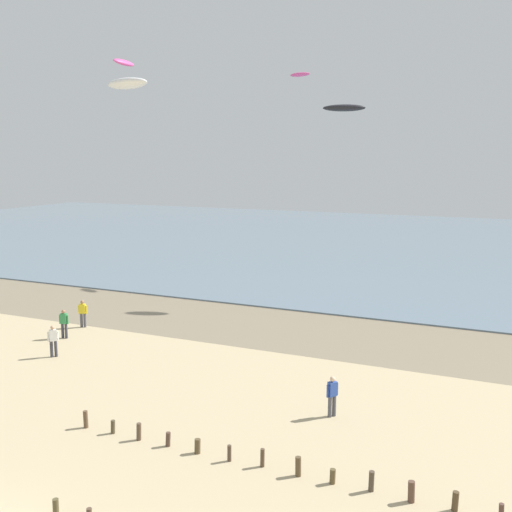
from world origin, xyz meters
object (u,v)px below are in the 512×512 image
person_left_flank (83,313)px  kite_aloft_2 (124,63)px  kite_aloft_0 (300,75)px  person_nearest_camera (64,323)px  person_right_flank (53,340)px  person_far_down_beach (332,395)px  kite_aloft_4 (127,84)px  kite_aloft_3 (344,108)px

person_left_flank → kite_aloft_2: 16.37m
kite_aloft_0 → person_nearest_camera: bearing=90.9°
person_left_flank → person_nearest_camera: bearing=-77.0°
person_right_flank → kite_aloft_2: kite_aloft_2 is taller
person_left_flank → person_far_down_beach: 19.01m
person_nearest_camera → person_right_flank: 3.35m
kite_aloft_0 → kite_aloft_4: kite_aloft_0 is taller
person_nearest_camera → person_far_down_beach: same height
person_far_down_beach → person_left_flank: bearing=160.7°
kite_aloft_2 → kite_aloft_4: kite_aloft_2 is taller
person_far_down_beach → kite_aloft_3: kite_aloft_3 is taller
person_right_flank → kite_aloft_0: size_ratio=0.86×
person_far_down_beach → kite_aloft_4: bearing=154.1°
kite_aloft_4 → person_left_flank: bearing=-148.1°
person_right_flank → kite_aloft_0: (4.50, 25.22, 16.23)m
kite_aloft_2 → person_left_flank: bearing=-1.3°
kite_aloft_4 → person_far_down_beach: bearing=-7.6°
person_nearest_camera → kite_aloft_3: size_ratio=0.57×
kite_aloft_0 → kite_aloft_3: bearing=148.5°
person_left_flank → kite_aloft_2: kite_aloft_2 is taller
person_far_down_beach → kite_aloft_2: 26.26m
person_far_down_beach → kite_aloft_0: kite_aloft_0 is taller
person_nearest_camera → person_far_down_beach: size_ratio=1.00×
kite_aloft_0 → kite_aloft_4: (-3.49, -19.29, -2.55)m
kite_aloft_3 → person_far_down_beach: bearing=88.0°
kite_aloft_3 → kite_aloft_4: (-9.11, -13.02, 0.75)m
person_far_down_beach → kite_aloft_4: size_ratio=0.49×
kite_aloft_2 → kite_aloft_3: kite_aloft_2 is taller
person_left_flank → kite_aloft_2: size_ratio=0.81×
person_nearest_camera → person_left_flank: size_ratio=1.00×
person_far_down_beach → kite_aloft_3: bearing=105.3°
person_left_flank → person_right_flank: (2.30, -5.12, 0.00)m
person_nearest_camera → person_left_flank: same height
kite_aloft_3 → kite_aloft_2: bearing=18.1°
person_nearest_camera → person_far_down_beach: (17.42, -4.00, 0.00)m
person_left_flank → kite_aloft_3: (12.43, 13.82, 12.93)m
person_nearest_camera → kite_aloft_2: kite_aloft_2 is taller
person_nearest_camera → kite_aloft_4: bearing=47.9°
person_left_flank → kite_aloft_3: 22.64m
person_left_flank → person_far_down_beach: same height
person_far_down_beach → kite_aloft_0: size_ratio=0.86×
person_right_flank → kite_aloft_4: size_ratio=0.49×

